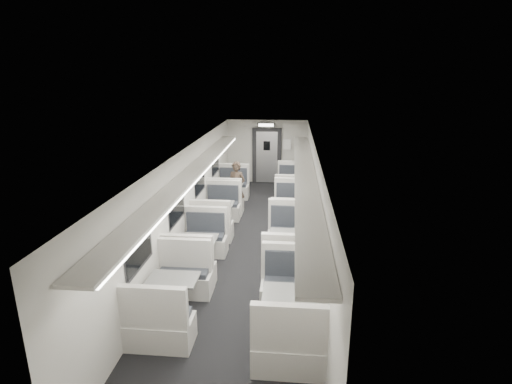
% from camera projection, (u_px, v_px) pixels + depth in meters
% --- Properties ---
extents(room, '(3.24, 12.24, 2.64)m').
position_uv_depth(room, '(250.00, 199.00, 9.46)').
color(room, black).
rests_on(room, ground).
extents(booth_left_a, '(1.05, 2.13, 1.14)m').
position_uv_depth(booth_left_a, '(229.00, 194.00, 12.72)').
color(booth_left_a, beige).
rests_on(booth_left_a, room).
extents(booth_left_b, '(1.02, 2.06, 1.10)m').
position_uv_depth(booth_left_b, '(218.00, 215.00, 10.79)').
color(booth_left_b, beige).
rests_on(booth_left_b, room).
extents(booth_left_c, '(1.01, 2.04, 1.09)m').
position_uv_depth(booth_left_c, '(198.00, 253.00, 8.55)').
color(booth_left_c, beige).
rests_on(booth_left_c, room).
extents(booth_left_d, '(1.03, 2.08, 1.11)m').
position_uv_depth(booth_left_d, '(174.00, 297.00, 6.85)').
color(booth_left_d, beige).
rests_on(booth_left_d, room).
extents(booth_right_a, '(1.06, 2.16, 1.15)m').
position_uv_depth(booth_right_a, '(292.00, 190.00, 13.06)').
color(booth_right_a, beige).
rests_on(booth_right_a, room).
extents(booth_right_b, '(1.06, 2.14, 1.15)m').
position_uv_depth(booth_right_b, '(292.00, 214.00, 10.82)').
color(booth_right_b, beige).
rests_on(booth_right_b, room).
extents(booth_right_c, '(1.13, 2.29, 1.22)m').
position_uv_depth(booth_right_c, '(291.00, 250.00, 8.56)').
color(booth_right_c, beige).
rests_on(booth_right_c, room).
extents(booth_right_d, '(1.06, 2.16, 1.15)m').
position_uv_depth(booth_right_d, '(290.00, 313.00, 6.37)').
color(booth_right_d, beige).
rests_on(booth_right_d, room).
extents(passenger, '(0.67, 0.55, 1.57)m').
position_uv_depth(passenger, '(236.00, 187.00, 11.93)').
color(passenger, black).
rests_on(passenger, room).
extents(window_a, '(0.02, 1.18, 0.84)m').
position_uv_depth(window_a, '(215.00, 161.00, 12.80)').
color(window_a, black).
rests_on(window_a, room).
extents(window_b, '(0.02, 1.18, 0.84)m').
position_uv_depth(window_b, '(200.00, 179.00, 10.70)').
color(window_b, black).
rests_on(window_b, room).
extents(window_c, '(0.02, 1.18, 0.84)m').
position_uv_depth(window_c, '(177.00, 204.00, 8.60)').
color(window_c, black).
rests_on(window_c, room).
extents(window_d, '(0.02, 1.18, 0.84)m').
position_uv_depth(window_d, '(139.00, 246.00, 6.50)').
color(window_d, black).
rests_on(window_d, room).
extents(luggage_rack_left, '(0.46, 10.40, 0.09)m').
position_uv_depth(luggage_rack_left, '(194.00, 171.00, 9.08)').
color(luggage_rack_left, beige).
rests_on(luggage_rack_left, room).
extents(luggage_rack_right, '(0.46, 10.40, 0.09)m').
position_uv_depth(luggage_rack_right, '(304.00, 174.00, 8.86)').
color(luggage_rack_right, beige).
rests_on(luggage_rack_right, room).
extents(vestibule_door, '(1.10, 0.13, 2.10)m').
position_uv_depth(vestibule_door, '(267.00, 156.00, 15.17)').
color(vestibule_door, black).
rests_on(vestibule_door, room).
extents(exit_sign, '(0.62, 0.12, 0.16)m').
position_uv_depth(exit_sign, '(266.00, 125.00, 14.35)').
color(exit_sign, black).
rests_on(exit_sign, room).
extents(wall_notice, '(0.32, 0.02, 0.40)m').
position_uv_depth(wall_notice, '(287.00, 145.00, 14.96)').
color(wall_notice, white).
rests_on(wall_notice, room).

